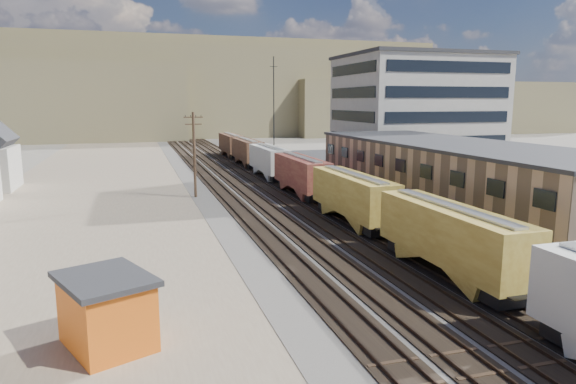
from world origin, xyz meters
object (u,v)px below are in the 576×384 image
object	(u,v)px
maintenance_shed	(107,311)
parked_car_blue	(454,176)
utility_pole_north	(194,153)
freight_train	(324,182)

from	to	relation	value
maintenance_shed	parked_car_blue	size ratio (longest dim) A/B	0.96
utility_pole_north	maintenance_shed	xyz separation A→B (m)	(-8.27, -36.63, -3.56)
utility_pole_north	parked_car_blue	xyz separation A→B (m)	(36.56, 1.80, -4.47)
freight_train	parked_car_blue	xyz separation A→B (m)	(24.26, 11.89, -1.97)
maintenance_shed	utility_pole_north	bearing A→B (deg)	77.28
freight_train	parked_car_blue	bearing A→B (deg)	26.12
freight_train	maintenance_shed	size ratio (longest dim) A/B	21.07
freight_train	utility_pole_north	size ratio (longest dim) A/B	11.97
utility_pole_north	freight_train	bearing A→B (deg)	-39.39
freight_train	parked_car_blue	distance (m)	27.09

